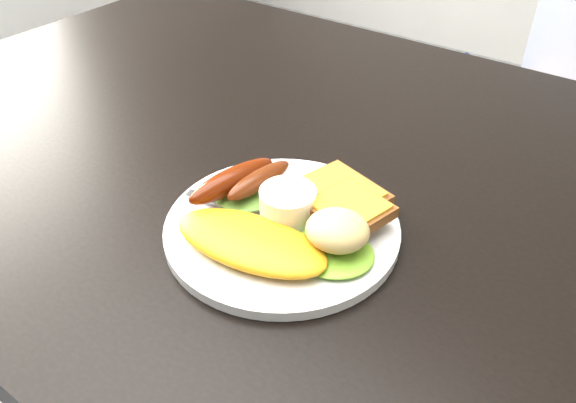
% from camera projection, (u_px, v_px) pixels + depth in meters
% --- Properties ---
extents(dining_table, '(1.20, 0.80, 0.04)m').
position_uv_depth(dining_table, '(288.00, 160.00, 0.70)').
color(dining_table, black).
rests_on(dining_table, ground).
extents(plate, '(0.23, 0.23, 0.01)m').
position_uv_depth(plate, '(282.00, 227.00, 0.55)').
color(plate, white).
rests_on(plate, dining_table).
extents(lettuce_left, '(0.09, 0.08, 0.01)m').
position_uv_depth(lettuce_left, '(245.00, 192.00, 0.58)').
color(lettuce_left, olive).
rests_on(lettuce_left, plate).
extents(lettuce_right, '(0.09, 0.09, 0.01)m').
position_uv_depth(lettuce_right, '(332.00, 252.00, 0.51)').
color(lettuce_right, '#549F1C').
rests_on(lettuce_right, plate).
extents(omelette, '(0.16, 0.09, 0.02)m').
position_uv_depth(omelette, '(251.00, 242.00, 0.51)').
color(omelette, orange).
rests_on(omelette, plate).
extents(sausage_a, '(0.05, 0.11, 0.03)m').
position_uv_depth(sausage_a, '(232.00, 180.00, 0.57)').
color(sausage_a, '#5D0F08').
rests_on(sausage_a, lettuce_left).
extents(sausage_b, '(0.03, 0.09, 0.02)m').
position_uv_depth(sausage_b, '(259.00, 180.00, 0.57)').
color(sausage_b, '#5E2E0E').
rests_on(sausage_b, lettuce_left).
extents(ramekin, '(0.07, 0.07, 0.03)m').
position_uv_depth(ramekin, '(288.00, 205.00, 0.55)').
color(ramekin, white).
rests_on(ramekin, plate).
extents(toast_a, '(0.11, 0.11, 0.01)m').
position_uv_depth(toast_a, '(335.00, 198.00, 0.57)').
color(toast_a, brown).
rests_on(toast_a, plate).
extents(toast_b, '(0.08, 0.08, 0.01)m').
position_uv_depth(toast_b, '(349.00, 210.00, 0.54)').
color(toast_b, '#8C5317').
rests_on(toast_b, toast_a).
extents(potato_salad, '(0.07, 0.07, 0.03)m').
position_uv_depth(potato_salad, '(337.00, 230.00, 0.51)').
color(potato_salad, beige).
rests_on(potato_salad, lettuce_right).
extents(fork, '(0.14, 0.04, 0.00)m').
position_uv_depth(fork, '(247.00, 211.00, 0.56)').
color(fork, '#ADAFB7').
rests_on(fork, plate).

